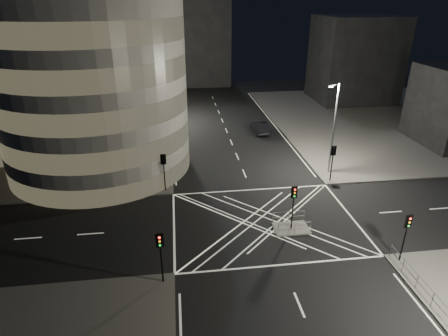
{
  "coord_description": "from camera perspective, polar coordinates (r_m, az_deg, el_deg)",
  "views": [
    {
      "loc": [
        -7.23,
        -27.57,
        18.23
      ],
      "look_at": [
        -2.94,
        5.28,
        3.0
      ],
      "focal_mm": 30.0,
      "sensor_mm": 36.0,
      "label": 1
    }
  ],
  "objects": [
    {
      "name": "ground",
      "position": [
        33.84,
        6.17,
        -8.08
      ],
      "size": [
        120.0,
        120.0,
        0.0
      ],
      "primitive_type": "plane",
      "color": "black",
      "rests_on": "ground"
    },
    {
      "name": "sidewalk_far_left",
      "position": [
        61.49,
        -27.87,
        4.6
      ],
      "size": [
        42.0,
        42.0,
        0.15
      ],
      "primitive_type": "cube",
      "color": "#53514E",
      "rests_on": "ground"
    },
    {
      "name": "sidewalk_far_right",
      "position": [
        67.97,
        25.31,
        6.82
      ],
      "size": [
        42.0,
        42.0,
        0.15
      ],
      "primitive_type": "cube",
      "color": "#53514E",
      "rests_on": "ground"
    },
    {
      "name": "central_island",
      "position": [
        33.08,
        10.18,
        -9.04
      ],
      "size": [
        3.0,
        2.0,
        0.15
      ],
      "primitive_type": "cube",
      "color": "slate",
      "rests_on": "ground"
    },
    {
      "name": "office_tower_curved",
      "position": [
        48.56,
        -24.54,
        16.0
      ],
      "size": [
        30.0,
        29.0,
        27.2
      ],
      "color": "gray",
      "rests_on": "sidewalk_far_left"
    },
    {
      "name": "office_block_rear",
      "position": [
        71.47,
        -20.31,
        17.58
      ],
      "size": [
        24.0,
        16.0,
        22.0
      ],
      "primitive_type": "cube",
      "color": "gray",
      "rests_on": "sidewalk_far_left"
    },
    {
      "name": "building_right_far",
      "position": [
        76.04,
        19.27,
        15.39
      ],
      "size": [
        14.0,
        12.0,
        15.0
      ],
      "primitive_type": "cube",
      "color": "black",
      "rests_on": "sidewalk_far_right"
    },
    {
      "name": "building_far_end",
      "position": [
        86.13,
        -5.53,
        18.43
      ],
      "size": [
        18.0,
        8.0,
        18.0
      ],
      "primitive_type": "cube",
      "color": "black",
      "rests_on": "ground"
    },
    {
      "name": "tree_a",
      "position": [
        39.32,
        -11.72,
        3.18
      ],
      "size": [
        4.4,
        4.4,
        6.54
      ],
      "color": "black",
      "rests_on": "sidewalk_far_left"
    },
    {
      "name": "tree_b",
      "position": [
        44.63,
        -11.4,
        7.26
      ],
      "size": [
        3.93,
        3.93,
        7.35
      ],
      "color": "black",
      "rests_on": "sidewalk_far_left"
    },
    {
      "name": "tree_c",
      "position": [
        50.44,
        -11.03,
        9.06
      ],
      "size": [
        4.75,
        4.75,
        7.61
      ],
      "color": "black",
      "rests_on": "sidewalk_far_left"
    },
    {
      "name": "tree_d",
      "position": [
        56.29,
        -10.73,
        10.48
      ],
      "size": [
        5.02,
        5.02,
        7.56
      ],
      "color": "black",
      "rests_on": "sidewalk_far_left"
    },
    {
      "name": "tree_e",
      "position": [
        62.16,
        -10.49,
        11.68
      ],
      "size": [
        3.89,
        3.89,
        6.76
      ],
      "color": "black",
      "rests_on": "sidewalk_far_left"
    },
    {
      "name": "traffic_signal_fl",
      "position": [
        37.66,
        -9.18,
        0.36
      ],
      "size": [
        0.55,
        0.22,
        4.0
      ],
      "color": "black",
      "rests_on": "sidewalk_far_left"
    },
    {
      "name": "traffic_signal_nl",
      "position": [
        25.86,
        -9.67,
        -12.05
      ],
      "size": [
        0.55,
        0.22,
        4.0
      ],
      "color": "black",
      "rests_on": "sidewalk_near_left"
    },
    {
      "name": "traffic_signal_fr",
      "position": [
        40.9,
        16.26,
        1.66
      ],
      "size": [
        0.55,
        0.22,
        4.0
      ],
      "color": "black",
      "rests_on": "sidewalk_far_right"
    },
    {
      "name": "traffic_signal_nr",
      "position": [
        30.38,
        26.07,
        -8.42
      ],
      "size": [
        0.55,
        0.22,
        4.0
      ],
      "color": "black",
      "rests_on": "sidewalk_near_right"
    },
    {
      "name": "traffic_signal_island",
      "position": [
        31.62,
        10.57,
        -4.75
      ],
      "size": [
        0.55,
        0.22,
        4.0
      ],
      "color": "black",
      "rests_on": "central_island"
    },
    {
      "name": "street_lamp_left_near",
      "position": [
        41.61,
        -10.18,
        6.54
      ],
      "size": [
        1.25,
        0.25,
        10.0
      ],
      "color": "slate",
      "rests_on": "sidewalk_far_left"
    },
    {
      "name": "street_lamp_left_far",
      "position": [
        58.99,
        -9.62,
        11.93
      ],
      "size": [
        1.25,
        0.25,
        10.0
      ],
      "color": "slate",
      "rests_on": "sidewalk_far_left"
    },
    {
      "name": "street_lamp_right_far",
      "position": [
        42.15,
        16.34,
        6.15
      ],
      "size": [
        1.25,
        0.25,
        10.0
      ],
      "color": "slate",
      "rests_on": "sidewalk_far_right"
    },
    {
      "name": "railing_near_right",
      "position": [
        28.04,
        30.18,
        -18.08
      ],
      "size": [
        0.06,
        11.7,
        1.1
      ],
      "primitive_type": "cube",
      "color": "slate",
      "rests_on": "sidewalk_near_right"
    },
    {
      "name": "railing_island_south",
      "position": [
        32.03,
        10.74,
        -8.99
      ],
      "size": [
        2.8,
        0.06,
        1.1
      ],
      "primitive_type": "cube",
      "color": "slate",
      "rests_on": "central_island"
    },
    {
      "name": "railing_island_north",
      "position": [
        33.47,
        9.82,
        -7.31
      ],
      "size": [
        2.8,
        0.06,
        1.1
      ],
      "primitive_type": "cube",
      "color": "slate",
      "rests_on": "central_island"
    },
    {
      "name": "sedan",
      "position": [
        55.09,
        5.5,
        6.17
      ],
      "size": [
        1.89,
        5.13,
        1.68
      ],
      "primitive_type": "imported",
      "rotation": [
        0.0,
        0.0,
        3.16
      ],
      "color": "black",
      "rests_on": "ground"
    }
  ]
}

